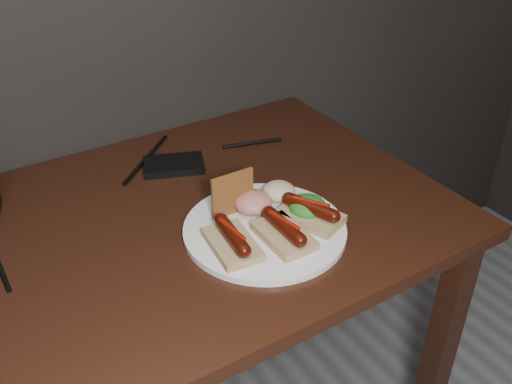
% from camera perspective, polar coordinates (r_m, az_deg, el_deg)
% --- Properties ---
extents(desk, '(1.40, 0.70, 0.75)m').
position_cam_1_polar(desk, '(1.09, -16.43, -9.36)').
color(desk, '#37170D').
rests_on(desk, ground).
extents(hard_drive, '(0.15, 0.12, 0.02)m').
position_cam_1_polar(hard_drive, '(1.24, -8.22, 2.69)').
color(hard_drive, black).
rests_on(hard_drive, desk).
extents(desk_cables, '(1.03, 0.36, 0.01)m').
position_cam_1_polar(desk_cables, '(1.16, -19.73, -1.70)').
color(desk_cables, black).
rests_on(desk_cables, desk).
extents(plate, '(0.37, 0.37, 0.01)m').
position_cam_1_polar(plate, '(1.03, 0.88, -3.74)').
color(plate, white).
rests_on(plate, desk).
extents(bread_sausage_left, '(0.08, 0.12, 0.04)m').
position_cam_1_polar(bread_sausage_left, '(0.97, -2.38, -4.85)').
color(bread_sausage_left, tan).
rests_on(bread_sausage_left, plate).
extents(bread_sausage_center, '(0.07, 0.12, 0.04)m').
position_cam_1_polar(bread_sausage_center, '(0.99, 2.80, -3.96)').
color(bread_sausage_center, tan).
rests_on(bread_sausage_center, plate).
extents(bread_sausage_right, '(0.11, 0.13, 0.04)m').
position_cam_1_polar(bread_sausage_right, '(1.04, 5.46, -2.06)').
color(bread_sausage_right, tan).
rests_on(bread_sausage_right, plate).
extents(crispbread, '(0.08, 0.01, 0.08)m').
position_cam_1_polar(crispbread, '(1.04, -2.36, -0.16)').
color(crispbread, '#9B5C2A').
rests_on(crispbread, plate).
extents(salad_greens, '(0.07, 0.07, 0.04)m').
position_cam_1_polar(salad_greens, '(1.05, 5.18, -1.47)').
color(salad_greens, '#13621B').
rests_on(salad_greens, plate).
extents(salsa_mound, '(0.07, 0.07, 0.04)m').
position_cam_1_polar(salsa_mound, '(1.06, -0.28, -1.05)').
color(salsa_mound, '#A5101B').
rests_on(salsa_mound, plate).
extents(coleslaw_mound, '(0.06, 0.06, 0.04)m').
position_cam_1_polar(coleslaw_mound, '(1.10, 2.29, 0.06)').
color(coleslaw_mound, beige).
rests_on(coleslaw_mound, plate).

